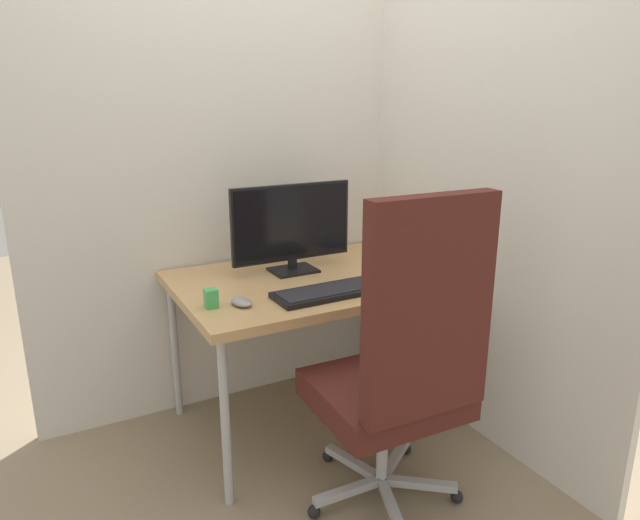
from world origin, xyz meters
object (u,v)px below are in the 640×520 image
at_px(keyboard, 327,292).
at_px(mouse, 241,302).
at_px(pen_holder, 385,253).
at_px(notebook, 411,279).
at_px(office_chair, 403,363).
at_px(desk_clamp_accessory, 211,298).
at_px(monitor, 292,226).

height_order(keyboard, mouse, mouse).
xyz_separation_m(pen_holder, notebook, (-0.05, -0.28, -0.04)).
bearing_deg(notebook, mouse, 167.79).
height_order(office_chair, desk_clamp_accessory, office_chair).
bearing_deg(monitor, office_chair, -88.20).
bearing_deg(keyboard, monitor, 86.87).
height_order(keyboard, desk_clamp_accessory, desk_clamp_accessory).
bearing_deg(keyboard, pen_holder, 30.21).
relative_size(office_chair, mouse, 11.60).
bearing_deg(desk_clamp_accessory, monitor, 30.48).
bearing_deg(mouse, notebook, -19.76).
bearing_deg(desk_clamp_accessory, office_chair, -47.35).
relative_size(monitor, mouse, 5.47).
relative_size(mouse, notebook, 0.70).
relative_size(office_chair, monitor, 2.12).
distance_m(monitor, keyboard, 0.42).
height_order(mouse, desk_clamp_accessory, desk_clamp_accessory).
bearing_deg(notebook, monitor, 128.74).
xyz_separation_m(mouse, notebook, (0.77, -0.06, -0.01)).
relative_size(monitor, notebook, 3.81).
bearing_deg(keyboard, notebook, -1.17).
xyz_separation_m(office_chair, desk_clamp_accessory, (-0.51, 0.55, 0.15)).
relative_size(office_chair, notebook, 8.09).
bearing_deg(office_chair, mouse, 127.73).
relative_size(office_chair, desk_clamp_accessory, 16.55).
height_order(notebook, desk_clamp_accessory, desk_clamp_accessory).
height_order(pen_holder, notebook, pen_holder).
xyz_separation_m(monitor, mouse, (-0.37, -0.32, -0.20)).
height_order(office_chair, mouse, office_chair).
bearing_deg(notebook, keyboard, 170.87).
distance_m(mouse, notebook, 0.77).
distance_m(keyboard, pen_holder, 0.55).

